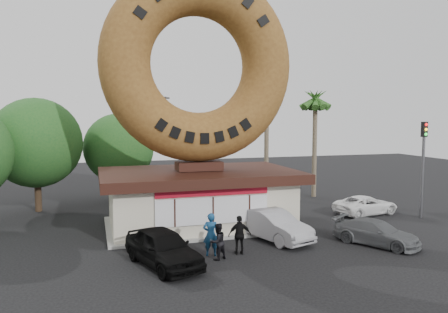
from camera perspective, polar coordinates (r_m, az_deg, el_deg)
name	(u,v)px	position (r m, az deg, el deg)	size (l,w,h in m)	color
ground	(230,257)	(20.43, 0.78, -13.01)	(90.00, 90.00, 0.00)	black
donut_shop	(199,196)	(25.60, -3.27, -5.19)	(11.20, 7.20, 3.80)	beige
giant_donut	(198,65)	(25.36, -3.37, 11.87)	(11.06, 11.06, 2.82)	brown
tree_west	(36,143)	(31.76, -23.34, 1.64)	(6.00, 6.00, 7.65)	#473321
tree_mid	(119,148)	(33.63, -13.56, 1.05)	(5.20, 5.20, 6.63)	#473321
palm_near	(267,91)	(35.19, 5.63, 8.50)	(2.60, 2.60, 9.75)	#726651
palm_far	(315,103)	(35.30, 11.85, 6.90)	(2.60, 2.60, 8.75)	#726651
street_lamp	(146,141)	(34.78, -10.14, 2.01)	(2.11, 0.20, 8.00)	#59595E
traffic_signal	(423,157)	(30.11, 24.58, -0.05)	(0.30, 0.38, 6.07)	#59595E
person_left	(211,234)	(20.37, -1.74, -10.13)	(0.73, 0.48, 2.00)	navy
person_center	(218,242)	(19.86, -0.82, -11.06)	(0.80, 0.63, 1.65)	black
person_right	(240,235)	(20.60, 2.06, -10.21)	(1.07, 0.44, 1.82)	black
car_black	(163,247)	(19.29, -7.95, -11.68)	(1.89, 4.69, 1.60)	black
car_silver	(273,225)	(23.10, 6.38, -8.88)	(1.64, 4.70, 1.55)	#99999D
car_grey	(376,233)	(23.39, 19.28, -9.37)	(1.72, 4.24, 1.23)	slate
car_white	(366,205)	(30.25, 18.04, -6.05)	(2.03, 4.40, 1.22)	white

